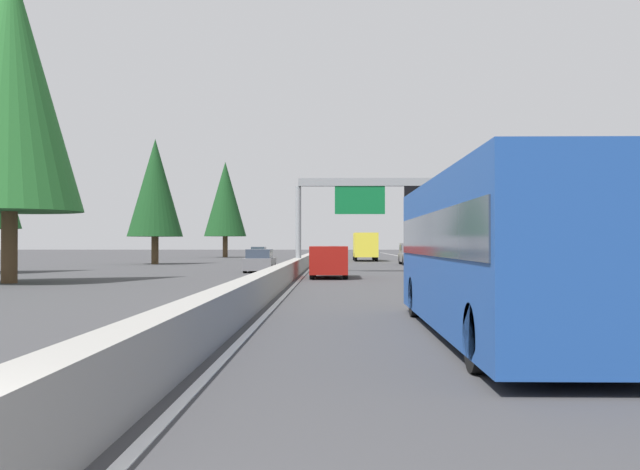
{
  "coord_description": "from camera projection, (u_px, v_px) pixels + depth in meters",
  "views": [
    {
      "loc": [
        -2.93,
        -2.01,
        1.83
      ],
      "look_at": [
        61.87,
        -0.75,
        2.59
      ],
      "focal_mm": 41.58,
      "sensor_mm": 36.0,
      "label": 1
    }
  ],
  "objects": [
    {
      "name": "ground_plane",
      "position": [
        311.0,
        265.0,
        62.93
      ],
      "size": [
        320.0,
        320.0,
        0.0
      ],
      "primitive_type": "plane",
      "color": "#38383A"
    },
    {
      "name": "median_barrier",
      "position": [
        314.0,
        256.0,
        82.93
      ],
      "size": [
        180.0,
        0.56,
        0.9
      ],
      "primitive_type": "cube",
      "color": "gray",
      "rests_on": "ground"
    },
    {
      "name": "shoulder_stripe_right",
      "position": [
        431.0,
        262.0,
        72.7
      ],
      "size": [
        160.0,
        0.16,
        0.01
      ],
      "primitive_type": "cube",
      "color": "silver",
      "rests_on": "ground"
    },
    {
      "name": "shoulder_stripe_median",
      "position": [
        316.0,
        262.0,
        72.92
      ],
      "size": [
        160.0,
        0.16,
        0.01
      ],
      "primitive_type": "cube",
      "color": "silver",
      "rests_on": "ground"
    },
    {
      "name": "sign_gantry_overhead",
      "position": [
        397.0,
        197.0,
        47.33
      ],
      "size": [
        0.5,
        12.68,
        6.02
      ],
      "color": "gray",
      "rests_on": "ground"
    },
    {
      "name": "bus_mid_right",
      "position": [
        495.0,
        249.0,
        14.46
      ],
      "size": [
        11.5,
        2.55,
        3.1
      ],
      "color": "#1E4793",
      "rests_on": "ground"
    },
    {
      "name": "minivan_near_center",
      "position": [
        329.0,
        260.0,
        39.46
      ],
      "size": [
        5.0,
        1.95,
        1.69
      ],
      "color": "maroon",
      "rests_on": "ground"
    },
    {
      "name": "box_truck_mid_center",
      "position": [
        365.0,
        246.0,
        78.5
      ],
      "size": [
        8.5,
        2.4,
        2.95
      ],
      "color": "gold",
      "rests_on": "ground"
    },
    {
      "name": "sedan_far_right",
      "position": [
        334.0,
        251.0,
        113.41
      ],
      "size": [
        4.4,
        1.8,
        1.47
      ],
      "color": "black",
      "rests_on": "ground"
    },
    {
      "name": "pickup_mid_left",
      "position": [
        412.0,
        254.0,
        64.47
      ],
      "size": [
        5.6,
        2.0,
        1.86
      ],
      "color": "slate",
      "rests_on": "ground"
    },
    {
      "name": "sedan_distant_a",
      "position": [
        474.0,
        267.0,
        35.67
      ],
      "size": [
        4.4,
        1.8,
        1.47
      ],
      "color": "maroon",
      "rests_on": "ground"
    },
    {
      "name": "oncoming_near",
      "position": [
        259.0,
        254.0,
        84.59
      ],
      "size": [
        4.4,
        1.8,
        1.47
      ],
      "rotation": [
        0.0,
        0.0,
        3.14
      ],
      "color": "#2D6B38",
      "rests_on": "ground"
    },
    {
      "name": "oncoming_far",
      "position": [
        260.0,
        261.0,
        47.56
      ],
      "size": [
        4.4,
        1.8,
        1.47
      ],
      "rotation": [
        0.0,
        0.0,
        3.14
      ],
      "color": "slate",
      "rests_on": "ground"
    },
    {
      "name": "conifer_right_mid",
      "position": [
        556.0,
        196.0,
        62.59
      ],
      "size": [
        4.24,
        4.24,
        9.64
      ],
      "color": "#4C3823",
      "rests_on": "ground"
    },
    {
      "name": "conifer_left_foreground",
      "position": [
        10.0,
        85.0,
        34.32
      ],
      "size": [
        6.65,
        6.65,
        15.11
      ],
      "color": "#4C3823",
      "rests_on": "ground"
    },
    {
      "name": "conifer_left_mid",
      "position": [
        155.0,
        188.0,
        66.06
      ],
      "size": [
        4.93,
        4.93,
        11.22
      ],
      "color": "#4C3823",
      "rests_on": "ground"
    },
    {
      "name": "conifer_left_far",
      "position": [
        225.0,
        199.0,
        98.87
      ],
      "size": [
        5.63,
        5.63,
        12.8
      ],
      "color": "#4C3823",
      "rests_on": "ground"
    }
  ]
}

